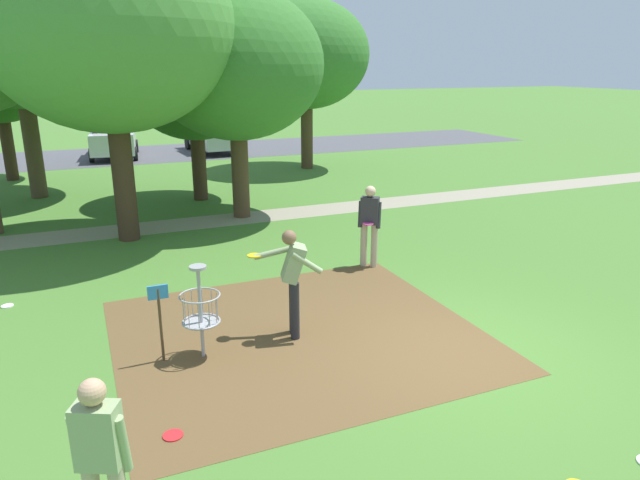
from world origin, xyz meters
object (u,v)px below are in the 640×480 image
at_px(tree_far_right, 306,55).
at_px(parked_car_center_left, 213,132).
at_px(parked_car_leftmost, 114,137).
at_px(frisbee_scattered_a, 7,306).
at_px(tree_mid_right, 108,25).
at_px(player_throwing, 101,460).
at_px(disc_golf_basket, 196,309).
at_px(tree_near_left, 15,28).
at_px(tree_far_center, 194,84).
at_px(frisbee_mid_grass, 173,435).
at_px(tree_mid_center, 236,65).
at_px(player_waiting_left, 293,276).
at_px(player_foreground_watching, 370,222).

distance_m(tree_far_right, parked_car_center_left, 7.34).
relative_size(tree_far_right, parked_car_leftmost, 1.48).
relative_size(frisbee_scattered_a, tree_mid_right, 0.03).
bearing_deg(player_throwing, tree_mid_right, 83.82).
height_order(disc_golf_basket, tree_near_left, tree_near_left).
height_order(tree_far_center, parked_car_center_left, tree_far_center).
relative_size(frisbee_mid_grass, tree_mid_center, 0.04).
relative_size(player_waiting_left, tree_mid_right, 0.24).
distance_m(frisbee_scattered_a, tree_mid_center, 8.08).
xyz_separation_m(player_waiting_left, frisbee_mid_grass, (-2.15, -1.84, -0.98)).
bearing_deg(player_foreground_watching, disc_golf_basket, -148.53).
bearing_deg(tree_mid_right, player_throwing, -96.18).
relative_size(tree_far_right, parked_car_center_left, 1.50).
bearing_deg(frisbee_scattered_a, player_waiting_left, -35.39).
xyz_separation_m(tree_far_center, tree_far_right, (5.14, 3.90, 0.90)).
height_order(tree_near_left, parked_car_center_left, tree_near_left).
xyz_separation_m(parked_car_leftmost, parked_car_center_left, (4.48, -0.14, 0.00)).
bearing_deg(parked_car_center_left, frisbee_scattered_a, -114.10).
bearing_deg(tree_mid_right, tree_far_right, 44.43).
distance_m(player_waiting_left, tree_near_left, 13.53).
xyz_separation_m(player_foreground_watching, frisbee_scattered_a, (-6.79, 0.61, -0.96)).
height_order(tree_mid_right, tree_far_right, tree_mid_right).
height_order(player_foreground_watching, tree_near_left, tree_near_left).
distance_m(player_foreground_watching, parked_car_leftmost, 17.96).
height_order(frisbee_mid_grass, tree_far_right, tree_far_right).
bearing_deg(player_throwing, player_waiting_left, 48.76).
xyz_separation_m(player_foreground_watching, frisbee_mid_grass, (-4.72, -4.23, -0.96)).
relative_size(frisbee_mid_grass, frisbee_scattered_a, 1.14).
xyz_separation_m(player_waiting_left, tree_far_right, (5.77, 13.84, 3.40)).
height_order(tree_far_right, parked_car_leftmost, tree_far_right).
height_order(player_waiting_left, tree_far_right, tree_far_right).
bearing_deg(tree_mid_right, frisbee_mid_grass, -92.12).
distance_m(player_throwing, tree_mid_center, 11.88).
xyz_separation_m(player_throwing, tree_mid_center, (4.14, 10.70, 3.06)).
height_order(disc_golf_basket, player_foreground_watching, player_foreground_watching).
relative_size(player_waiting_left, tree_far_right, 0.26).
bearing_deg(frisbee_scattered_a, player_throwing, -78.16).
relative_size(parked_car_leftmost, parked_car_center_left, 1.01).
distance_m(frisbee_scattered_a, parked_car_leftmost, 17.25).
height_order(player_throwing, frisbee_scattered_a, player_throwing).
height_order(disc_golf_basket, tree_far_right, tree_far_right).
bearing_deg(tree_mid_right, player_foreground_watching, -42.05).
relative_size(tree_mid_right, tree_far_right, 1.12).
xyz_separation_m(player_throwing, tree_far_right, (8.66, 17.14, 3.42)).
distance_m(player_foreground_watching, tree_far_center, 8.20).
bearing_deg(frisbee_mid_grass, tree_near_left, 97.57).
bearing_deg(tree_far_right, parked_car_leftmost, 138.64).
relative_size(player_foreground_watching, tree_mid_right, 0.24).
relative_size(frisbee_scattered_a, tree_far_center, 0.04).
distance_m(frisbee_mid_grass, tree_far_right, 18.11).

